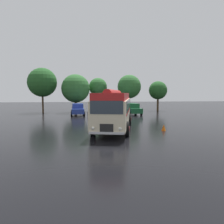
{
  "coord_description": "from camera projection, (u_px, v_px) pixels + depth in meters",
  "views": [
    {
      "loc": [
        -1.77,
        -18.54,
        3.22
      ],
      "look_at": [
        0.81,
        2.03,
        1.4
      ],
      "focal_mm": 35.0,
      "sensor_mm": 36.0,
      "label": 1
    }
  ],
  "objects": [
    {
      "name": "car_far_right",
      "position": [
        133.0,
        109.0,
        32.38
      ],
      "size": [
        2.21,
        4.32,
        1.66
      ],
      "color": "#144C28",
      "rests_on": "ground"
    },
    {
      "name": "vintage_bus",
      "position": [
        114.0,
        108.0,
        19.26
      ],
      "size": [
        4.75,
        10.38,
        3.49
      ],
      "color": "beige",
      "rests_on": "ground"
    },
    {
      "name": "tree_right_of_centre",
      "position": [
        129.0,
        87.0,
        37.54
      ],
      "size": [
        4.04,
        4.04,
        6.31
      ],
      "color": "#4C3823",
      "rests_on": "ground"
    },
    {
      "name": "ground_plane",
      "position": [
        106.0,
        130.0,
        18.82
      ],
      "size": [
        120.0,
        120.0,
        0.0
      ],
      "primitive_type": "plane",
      "color": "black"
    },
    {
      "name": "traffic_cone",
      "position": [
        164.0,
        127.0,
        18.61
      ],
      "size": [
        0.36,
        0.36,
        0.55
      ],
      "primitive_type": "cone",
      "color": "orange",
      "rests_on": "ground"
    },
    {
      "name": "car_near_left",
      "position": [
        78.0,
        109.0,
        31.45
      ],
      "size": [
        2.11,
        4.27,
        1.66
      ],
      "color": "navy",
      "rests_on": "ground"
    },
    {
      "name": "tree_left_of_centre",
      "position": [
        75.0,
        88.0,
        35.67
      ],
      "size": [
        4.63,
        4.63,
        6.26
      ],
      "color": "#4C3823",
      "rests_on": "ground"
    },
    {
      "name": "tree_centre",
      "position": [
        98.0,
        87.0,
        37.95
      ],
      "size": [
        3.15,
        3.15,
        5.82
      ],
      "color": "#4C3823",
      "rests_on": "ground"
    },
    {
      "name": "car_mid_left",
      "position": [
        95.0,
        109.0,
        32.14
      ],
      "size": [
        2.28,
        4.35,
        1.66
      ],
      "color": "#B7BABF",
      "rests_on": "ground"
    },
    {
      "name": "tree_far_right",
      "position": [
        158.0,
        91.0,
        39.46
      ],
      "size": [
        3.29,
        3.29,
        5.33
      ],
      "color": "#4C3823",
      "rests_on": "ground"
    },
    {
      "name": "car_mid_right",
      "position": [
        114.0,
        109.0,
        31.95
      ],
      "size": [
        1.99,
        4.21,
        1.66
      ],
      "color": "navy",
      "rests_on": "ground"
    },
    {
      "name": "tree_far_left",
      "position": [
        43.0,
        82.0,
        35.49
      ],
      "size": [
        4.7,
        4.7,
        7.26
      ],
      "color": "#4C3823",
      "rests_on": "ground"
    }
  ]
}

